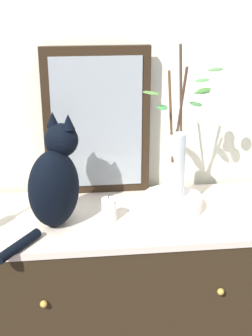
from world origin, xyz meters
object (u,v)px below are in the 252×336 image
(vase_glass_clear, at_px, (175,159))
(bowl_porcelain, at_px, (172,203))
(candle_pillar, at_px, (109,210))
(cat_sitting, at_px, (55,181))
(sideboard, at_px, (126,310))
(mirror_leaning, at_px, (97,123))

(vase_glass_clear, bearing_deg, bowl_porcelain, 161.53)
(candle_pillar, bearing_deg, cat_sitting, -178.97)
(sideboard, distance_m, bowl_porcelain, 0.48)
(bowl_porcelain, relative_size, vase_glass_clear, 0.39)
(sideboard, xyz_separation_m, bowl_porcelain, (0.17, 0.02, 0.45))
(bowl_porcelain, xyz_separation_m, vase_glass_clear, (0.00, -0.00, 0.17))
(mirror_leaning, relative_size, cat_sitting, 1.48)
(mirror_leaning, xyz_separation_m, candle_pillar, (0.02, -0.24, -0.24))
(candle_pillar, bearing_deg, vase_glass_clear, 13.16)
(candle_pillar, bearing_deg, bowl_porcelain, 13.53)
(sideboard, relative_size, candle_pillar, 14.21)
(cat_sitting, height_order, vase_glass_clear, vase_glass_clear)
(mirror_leaning, distance_m, cat_sitting, 0.32)
(vase_glass_clear, relative_size, candle_pillar, 5.86)
(mirror_leaning, relative_size, bowl_porcelain, 2.63)
(cat_sitting, relative_size, candle_pillar, 4.09)
(sideboard, distance_m, vase_glass_clear, 0.65)
(mirror_leaning, bearing_deg, candle_pillar, -84.50)
(vase_glass_clear, distance_m, candle_pillar, 0.29)
(sideboard, relative_size, mirror_leaning, 2.34)
(bowl_porcelain, bearing_deg, vase_glass_clear, -18.47)
(sideboard, bearing_deg, bowl_porcelain, 6.25)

